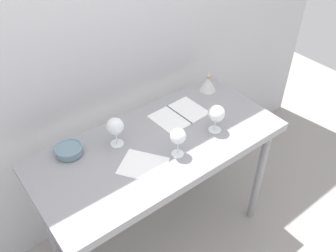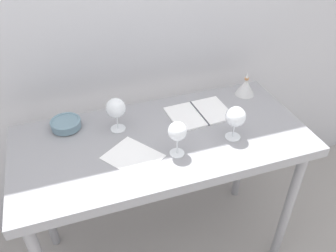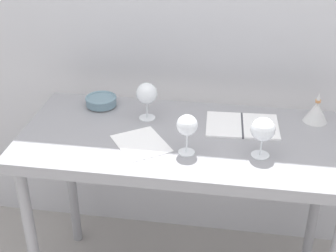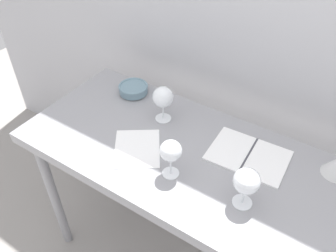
{
  "view_description": "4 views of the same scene",
  "coord_description": "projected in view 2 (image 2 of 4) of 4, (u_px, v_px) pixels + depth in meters",
  "views": [
    {
      "loc": [
        -0.85,
        -1.2,
        2.23
      ],
      "look_at": [
        0.07,
        -0.0,
        0.98
      ],
      "focal_mm": 38.61,
      "sensor_mm": 36.0,
      "label": 1
    },
    {
      "loc": [
        -0.39,
        -1.22,
        1.92
      ],
      "look_at": [
        0.02,
        -0.03,
        0.97
      ],
      "focal_mm": 36.71,
      "sensor_mm": 36.0,
      "label": 2
    },
    {
      "loc": [
        0.2,
        -1.76,
        1.93
      ],
      "look_at": [
        -0.06,
        -0.04,
        0.96
      ],
      "focal_mm": 51.62,
      "sensor_mm": 36.0,
      "label": 3
    },
    {
      "loc": [
        0.51,
        -0.91,
        1.93
      ],
      "look_at": [
        -0.07,
        -0.01,
        1.0
      ],
      "focal_mm": 37.4,
      "sensor_mm": 36.0,
      "label": 4
    }
  ],
  "objects": [
    {
      "name": "open_notebook",
      "position": [
        199.0,
        113.0,
        1.78
      ],
      "size": [
        0.32,
        0.24,
        0.01
      ],
      "rotation": [
        0.0,
        0.0,
        0.05
      ],
      "color": "white",
      "rests_on": "steel_counter"
    },
    {
      "name": "decanter_funnel",
      "position": [
        245.0,
        87.0,
        1.91
      ],
      "size": [
        0.11,
        0.11,
        0.14
      ],
      "color": "silver",
      "rests_on": "steel_counter"
    },
    {
      "name": "wine_glass_near_center",
      "position": [
        177.0,
        132.0,
        1.46
      ],
      "size": [
        0.08,
        0.08,
        0.17
      ],
      "color": "white",
      "rests_on": "steel_counter"
    },
    {
      "name": "tasting_sheet_upper",
      "position": [
        133.0,
        157.0,
        1.52
      ],
      "size": [
        0.29,
        0.3,
        0.0
      ],
      "primitive_type": "cube",
      "rotation": [
        0.0,
        0.0,
        0.61
      ],
      "color": "white",
      "rests_on": "steel_counter"
    },
    {
      "name": "wine_glass_far_left",
      "position": [
        116.0,
        109.0,
        1.61
      ],
      "size": [
        0.09,
        0.09,
        0.17
      ],
      "color": "white",
      "rests_on": "steel_counter"
    },
    {
      "name": "ground_plane",
      "position": [
        164.0,
        247.0,
        2.18
      ],
      "size": [
        6.0,
        6.0,
        0.0
      ],
      "primitive_type": "plane",
      "color": "gray"
    },
    {
      "name": "wine_glass_near_right",
      "position": [
        235.0,
        117.0,
        1.56
      ],
      "size": [
        0.1,
        0.1,
        0.17
      ],
      "color": "white",
      "rests_on": "steel_counter"
    },
    {
      "name": "tasting_bowl",
      "position": [
        66.0,
        124.0,
        1.67
      ],
      "size": [
        0.15,
        0.15,
        0.05
      ],
      "color": "#4C4C4C",
      "rests_on": "steel_counter"
    },
    {
      "name": "steel_counter",
      "position": [
        163.0,
        154.0,
        1.69
      ],
      "size": [
        1.4,
        0.65,
        0.9
      ],
      "color": "gray",
      "rests_on": "ground_plane"
    },
    {
      "name": "back_wall",
      "position": [
        132.0,
        19.0,
        1.77
      ],
      "size": [
        3.8,
        0.04,
        2.6
      ],
      "primitive_type": "cube",
      "color": "#BCBCC1",
      "rests_on": "ground_plane"
    }
  ]
}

